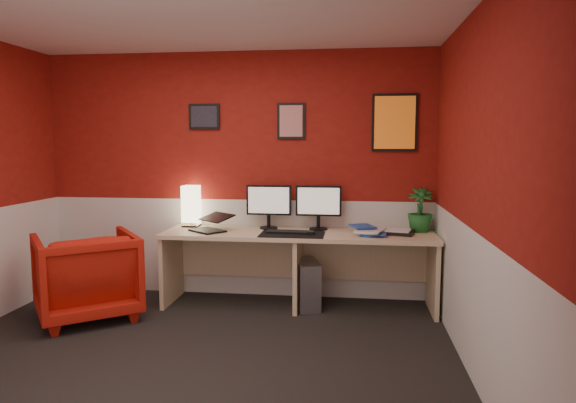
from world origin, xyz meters
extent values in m
cube|color=black|center=(0.00, 0.00, 0.00)|extent=(4.00, 3.50, 0.01)
cube|color=white|center=(0.00, 0.00, 2.50)|extent=(4.00, 3.50, 0.01)
cube|color=maroon|center=(0.00, 1.75, 1.25)|extent=(4.00, 0.01, 2.50)
cube|color=maroon|center=(0.00, -1.75, 1.25)|extent=(4.00, 0.01, 2.50)
cube|color=maroon|center=(2.00, 0.00, 1.25)|extent=(0.01, 3.50, 2.50)
cube|color=silver|center=(0.00, 1.75, 0.50)|extent=(4.00, 0.01, 1.00)
cube|color=silver|center=(2.00, 0.00, 0.50)|extent=(0.01, 3.50, 1.00)
cube|color=#D3B587|center=(0.67, 1.41, 0.36)|extent=(2.60, 0.65, 0.73)
cube|color=#FFE5B2|center=(-0.45, 1.62, 0.93)|extent=(0.16, 0.16, 0.40)
cube|color=black|center=(-0.20, 1.34, 0.84)|extent=(0.40, 0.39, 0.22)
cube|color=black|center=(0.36, 1.59, 1.02)|extent=(0.45, 0.06, 0.58)
cube|color=black|center=(0.85, 1.59, 1.02)|extent=(0.45, 0.06, 0.58)
cube|color=black|center=(0.63, 1.28, 0.73)|extent=(0.60, 0.38, 0.01)
cube|color=black|center=(0.59, 1.34, 0.74)|extent=(0.43, 0.16, 0.02)
cube|color=black|center=(0.80, 1.28, 0.75)|extent=(0.06, 0.10, 0.03)
imported|color=#224AA0|center=(1.26, 1.38, 0.75)|extent=(0.25, 0.33, 0.03)
imported|color=silver|center=(1.24, 1.39, 0.77)|extent=(0.32, 0.38, 0.02)
imported|color=#224AA0|center=(1.19, 1.40, 0.79)|extent=(0.27, 0.31, 0.02)
cube|color=black|center=(1.58, 1.44, 0.74)|extent=(0.40, 0.32, 0.03)
imported|color=#19591E|center=(1.83, 1.59, 0.94)|extent=(0.27, 0.27, 0.42)
cube|color=#99999E|center=(0.76, 1.41, 0.23)|extent=(0.30, 0.49, 0.45)
imported|color=red|center=(-1.20, 0.85, 0.39)|extent=(1.19, 1.19, 0.78)
cube|color=black|center=(-0.33, 1.74, 1.85)|extent=(0.32, 0.02, 0.26)
cube|color=red|center=(0.56, 1.74, 1.80)|extent=(0.28, 0.02, 0.36)
cube|color=orange|center=(1.58, 1.74, 1.78)|extent=(0.44, 0.02, 0.56)
camera|label=1|loc=(1.19, -3.43, 1.59)|focal=32.09mm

